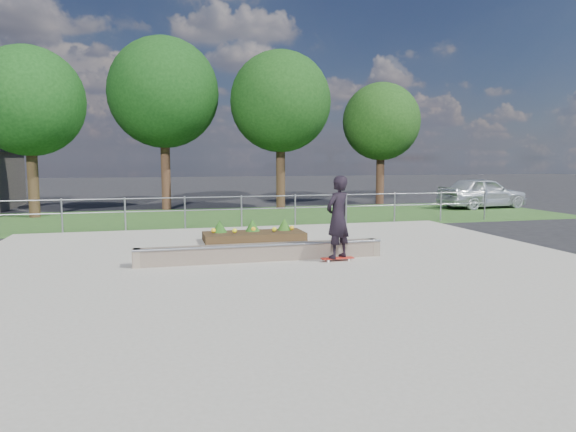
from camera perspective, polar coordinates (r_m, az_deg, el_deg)
The scene contains 12 objects.
ground at distance 11.34m, azimuth 0.89°, elevation -6.39°, with size 120.00×120.00×0.00m, color black.
grass_verge at distance 22.01m, azimuth -6.61°, elevation -0.14°, with size 30.00×8.00×0.02m, color #274B1E.
concrete_slab at distance 11.34m, azimuth 0.89°, elevation -6.24°, with size 15.00×15.00×0.06m, color gray.
fence at distance 18.49m, azimuth -5.19°, elevation 0.99°, with size 20.06×0.06×1.20m.
tree_far_left at distance 24.33m, azimuth -26.86°, elevation 11.27°, with size 4.55×4.55×7.15m.
tree_mid_left at distance 25.86m, azimuth -13.65°, elevation 13.13°, with size 5.25×5.25×8.25m.
tree_mid_right at distance 25.51m, azimuth -0.84°, elevation 12.55°, with size 4.90×4.90×7.70m.
tree_far_right at distance 28.82m, azimuth 10.32°, elevation 10.24°, with size 4.20×4.20×6.60m.
grind_ledge at distance 12.41m, azimuth -2.92°, elevation -4.03°, with size 6.00×0.44×0.43m.
planter_bed at distance 15.48m, azimuth -3.83°, elevation -2.02°, with size 3.00×1.20×0.61m.
skateboarder at distance 12.26m, azimuth 5.57°, elevation -0.15°, with size 0.86×0.77×2.05m.
parked_car at distance 27.68m, azimuth 20.78°, elevation 2.43°, with size 1.85×4.60×1.57m, color silver.
Camera 1 is at (-2.90, -10.68, 2.52)m, focal length 32.00 mm.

